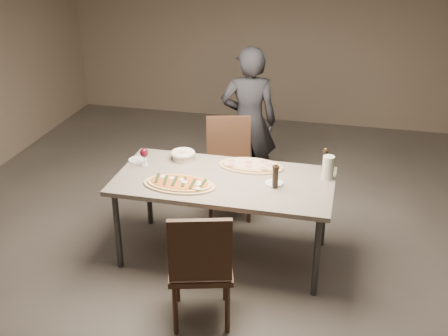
% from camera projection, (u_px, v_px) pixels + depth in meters
% --- Properties ---
extents(room, '(7.00, 7.00, 7.00)m').
position_uv_depth(room, '(224.00, 104.00, 4.36)').
color(room, '#56504A').
rests_on(room, ground).
extents(dining_table, '(1.80, 0.90, 0.75)m').
position_uv_depth(dining_table, '(224.00, 185.00, 4.66)').
color(dining_table, gray).
rests_on(dining_table, ground).
extents(zucchini_pizza, '(0.60, 0.33, 0.05)m').
position_uv_depth(zucchini_pizza, '(180.00, 184.00, 4.52)').
color(zucchini_pizza, tan).
rests_on(zucchini_pizza, dining_table).
extents(ham_pizza, '(0.56, 0.31, 0.04)m').
position_uv_depth(ham_pizza, '(251.00, 165.00, 4.84)').
color(ham_pizza, tan).
rests_on(ham_pizza, dining_table).
extents(bread_basket, '(0.22, 0.22, 0.08)m').
position_uv_depth(bread_basket, '(183.00, 155.00, 4.97)').
color(bread_basket, beige).
rests_on(bread_basket, dining_table).
extents(oil_dish, '(0.15, 0.15, 0.02)m').
position_uv_depth(oil_dish, '(274.00, 183.00, 4.54)').
color(oil_dish, white).
rests_on(oil_dish, dining_table).
extents(pepper_mill_left, '(0.05, 0.05, 0.21)m').
position_uv_depth(pepper_mill_left, '(275.00, 176.00, 4.45)').
color(pepper_mill_left, black).
rests_on(pepper_mill_left, dining_table).
extents(pepper_mill_right, '(0.05, 0.05, 0.20)m').
position_uv_depth(pepper_mill_right, '(325.00, 159.00, 4.76)').
color(pepper_mill_right, black).
rests_on(pepper_mill_right, dining_table).
extents(carafe, '(0.10, 0.10, 0.20)m').
position_uv_depth(carafe, '(328.00, 167.00, 4.60)').
color(carafe, silver).
rests_on(carafe, dining_table).
extents(wine_glass, '(0.07, 0.07, 0.16)m').
position_uv_depth(wine_glass, '(144.00, 153.00, 4.83)').
color(wine_glass, silver).
rests_on(wine_glass, dining_table).
extents(side_plate, '(0.16, 0.16, 0.01)m').
position_uv_depth(side_plate, '(138.00, 160.00, 4.97)').
color(side_plate, white).
rests_on(side_plate, dining_table).
extents(chair_near, '(0.56, 0.56, 0.96)m').
position_uv_depth(chair_near, '(201.00, 263.00, 3.92)').
color(chair_near, '#3F271A').
rests_on(chair_near, ground).
extents(chair_far, '(0.55, 0.55, 0.95)m').
position_uv_depth(chair_far, '(229.00, 161.00, 5.48)').
color(chair_far, '#3F271A').
rests_on(chair_far, ground).
extents(diner, '(0.65, 0.50, 1.58)m').
position_uv_depth(diner, '(249.00, 122.00, 5.72)').
color(diner, black).
rests_on(diner, ground).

